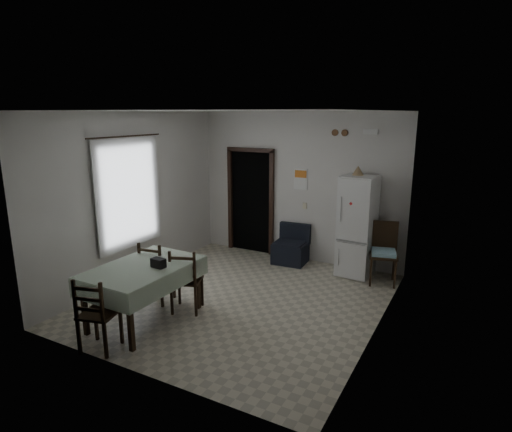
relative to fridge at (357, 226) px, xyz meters
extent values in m
plane|color=#BBB298|center=(-1.28, -1.93, -0.91)|extent=(4.50, 4.50, 0.00)
cube|color=black|center=(-2.33, 0.53, 0.14)|extent=(0.90, 0.45, 2.10)
cube|color=black|center=(-2.82, 0.29, 0.14)|extent=(0.08, 0.10, 2.18)
cube|color=black|center=(-1.84, 0.29, 0.14)|extent=(0.08, 0.10, 2.18)
cube|color=black|center=(-2.33, 0.29, 1.23)|extent=(1.06, 0.10, 0.08)
cube|color=silver|center=(-3.43, -2.13, 0.64)|extent=(0.10, 1.20, 1.60)
cube|color=beige|center=(-3.32, -2.13, 0.64)|extent=(0.02, 1.45, 1.85)
cylinder|color=black|center=(-3.31, -2.13, 1.59)|extent=(0.02, 1.60, 0.02)
cube|color=white|center=(-1.23, 0.31, 0.71)|extent=(0.28, 0.02, 0.40)
cube|color=orange|center=(-1.23, 0.30, 0.81)|extent=(0.24, 0.01, 0.14)
cube|color=beige|center=(-1.13, 0.31, 0.19)|extent=(0.08, 0.02, 0.12)
cylinder|color=brown|center=(-0.58, 0.30, 1.61)|extent=(0.12, 0.03, 0.12)
cylinder|color=brown|center=(-0.40, 0.30, 1.61)|extent=(0.12, 0.03, 0.12)
cube|color=white|center=(0.07, 0.28, 1.64)|extent=(0.25, 0.07, 0.09)
cone|color=tan|center=(-0.05, 0.05, 0.99)|extent=(0.20, 0.20, 0.16)
cube|color=black|center=(-1.89, -3.12, -0.02)|extent=(0.21, 0.14, 0.13)
camera|label=1|loc=(1.89, -7.33, 1.97)|focal=30.00mm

